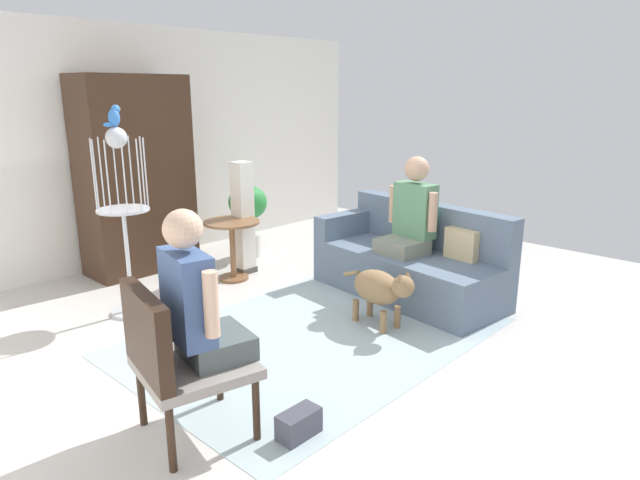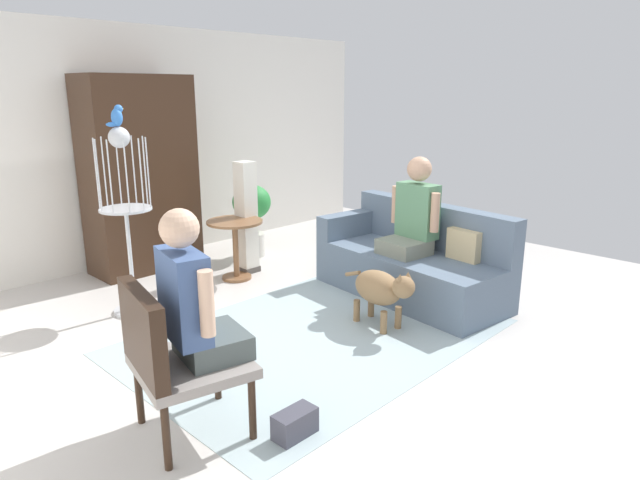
# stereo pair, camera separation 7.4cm
# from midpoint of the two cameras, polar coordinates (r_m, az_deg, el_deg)

# --- Properties ---
(ground_plane) EXTENTS (7.59, 7.59, 0.00)m
(ground_plane) POSITION_cam_midpoint_polar(r_m,az_deg,el_deg) (4.80, 0.21, -8.62)
(ground_plane) COLOR beige
(back_wall) EXTENTS (6.93, 0.12, 2.63)m
(back_wall) POSITION_cam_midpoint_polar(r_m,az_deg,el_deg) (6.75, -17.88, 9.14)
(back_wall) COLOR silver
(back_wall) RESTS_ON ground
(area_rug) EXTENTS (2.90, 2.07, 0.01)m
(area_rug) POSITION_cam_midpoint_polar(r_m,az_deg,el_deg) (4.58, -0.02, -9.79)
(area_rug) COLOR #9EB2B7
(area_rug) RESTS_ON ground
(couch) EXTENTS (1.02, 1.95, 0.87)m
(couch) POSITION_cam_midpoint_polar(r_m,az_deg,el_deg) (5.47, 9.74, -2.33)
(couch) COLOR slate
(couch) RESTS_ON ground
(armchair) EXTENTS (0.72, 0.73, 0.92)m
(armchair) POSITION_cam_midpoint_polar(r_m,az_deg,el_deg) (3.23, -14.49, -11.07)
(armchair) COLOR black
(armchair) RESTS_ON ground
(person_on_couch) EXTENTS (0.49, 0.56, 0.90)m
(person_on_couch) POSITION_cam_midpoint_polar(r_m,az_deg,el_deg) (5.30, 9.95, 2.59)
(person_on_couch) COLOR gray
(person_on_armchair) EXTENTS (0.50, 0.54, 0.88)m
(person_on_armchair) POSITION_cam_midpoint_polar(r_m,az_deg,el_deg) (3.17, -12.27, -6.06)
(person_on_armchair) COLOR #495453
(round_end_table) EXTENTS (0.58, 0.58, 0.63)m
(round_end_table) POSITION_cam_midpoint_polar(r_m,az_deg,el_deg) (5.85, -8.29, 0.14)
(round_end_table) COLOR brown
(round_end_table) RESTS_ON ground
(dog) EXTENTS (0.34, 0.78, 0.54)m
(dog) POSITION_cam_midpoint_polar(r_m,az_deg,el_deg) (4.68, 6.72, -4.96)
(dog) COLOR olive
(dog) RESTS_ON ground
(bird_cage_stand) EXTENTS (0.44, 0.44, 1.64)m
(bird_cage_stand) POSITION_cam_midpoint_polar(r_m,az_deg,el_deg) (5.07, -18.80, 2.58)
(bird_cage_stand) COLOR silver
(bird_cage_stand) RESTS_ON ground
(parrot) EXTENTS (0.17, 0.10, 0.18)m
(parrot) POSITION_cam_midpoint_polar(r_m,az_deg,el_deg) (4.96, -19.63, 11.82)
(parrot) COLOR blue
(parrot) RESTS_ON bird_cage_stand
(potted_plant) EXTENTS (0.45, 0.45, 0.86)m
(potted_plant) POSITION_cam_midpoint_polar(r_m,az_deg,el_deg) (6.63, -6.65, 2.95)
(potted_plant) COLOR beige
(potted_plant) RESTS_ON ground
(column_lamp) EXTENTS (0.20, 0.20, 1.21)m
(column_lamp) POSITION_cam_midpoint_polar(r_m,az_deg,el_deg) (6.03, -7.19, 2.20)
(column_lamp) COLOR #4C4742
(column_lamp) RESTS_ON ground
(armoire_cabinet) EXTENTS (1.13, 0.56, 2.09)m
(armoire_cabinet) POSITION_cam_midpoint_polar(r_m,az_deg,el_deg) (6.33, -17.60, 6.33)
(armoire_cabinet) COLOR #382316
(armoire_cabinet) RESTS_ON ground
(handbag) EXTENTS (0.26, 0.14, 0.16)m
(handbag) POSITION_cam_midpoint_polar(r_m,az_deg,el_deg) (3.37, -1.92, -18.27)
(handbag) COLOR #3F3F4C
(handbag) RESTS_ON ground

